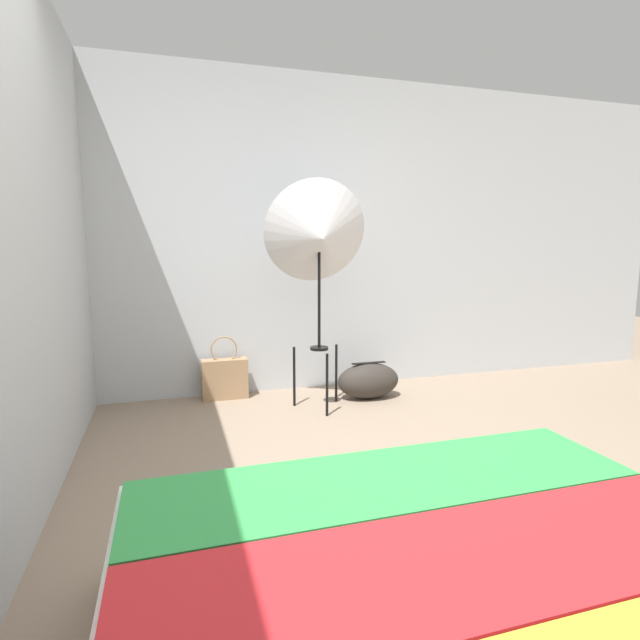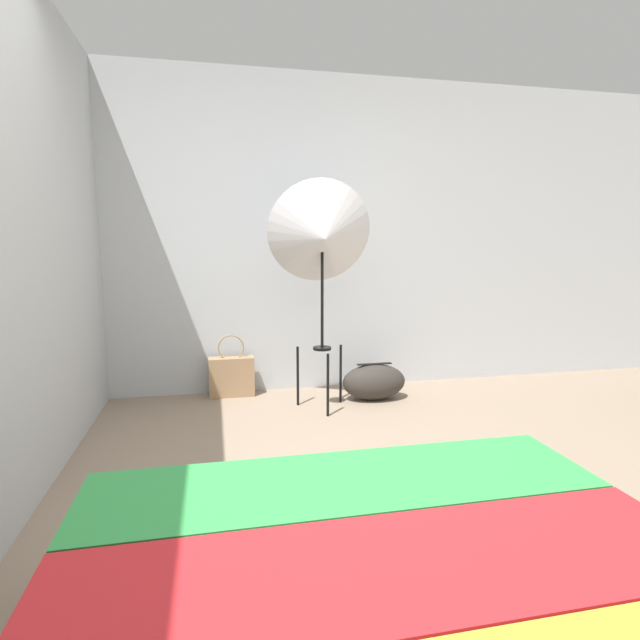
# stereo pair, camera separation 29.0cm
# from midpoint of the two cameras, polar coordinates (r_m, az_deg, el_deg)

# --- Properties ---
(ground_plane) EXTENTS (14.00, 14.00, 0.00)m
(ground_plane) POSITION_cam_midpoint_polar(r_m,az_deg,el_deg) (2.22, 2.32, -24.90)
(ground_plane) COLOR gray
(wall_back) EXTENTS (8.00, 0.05, 2.60)m
(wall_back) POSITION_cam_midpoint_polar(r_m,az_deg,el_deg) (4.17, -8.53, 9.50)
(wall_back) COLOR #B7BCC1
(wall_back) RESTS_ON ground_plane
(wall_side_left) EXTENTS (0.05, 8.00, 2.60)m
(wall_side_left) POSITION_cam_midpoint_polar(r_m,az_deg,el_deg) (2.84, -32.33, 8.79)
(wall_side_left) COLOR #B7BCC1
(wall_side_left) RESTS_ON ground_plane
(photo_umbrella) EXTENTS (0.78, 0.43, 1.70)m
(photo_umbrella) POSITION_cam_midpoint_polar(r_m,az_deg,el_deg) (3.65, -2.41, 9.56)
(photo_umbrella) COLOR black
(photo_umbrella) RESTS_ON ground_plane
(tote_bag) EXTENTS (0.36, 0.13, 0.51)m
(tote_bag) POSITION_cam_midpoint_polar(r_m,az_deg,el_deg) (4.12, -12.84, -6.48)
(tote_bag) COLOR #9E7A56
(tote_bag) RESTS_ON ground_plane
(duffel_bag) EXTENTS (0.51, 0.29, 0.29)m
(duffel_bag) POSITION_cam_midpoint_polar(r_m,az_deg,el_deg) (4.05, 3.51, -6.95)
(duffel_bag) COLOR #332D28
(duffel_bag) RESTS_ON ground_plane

